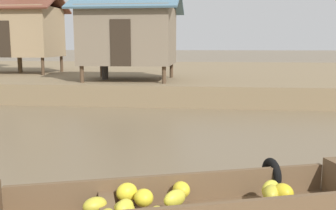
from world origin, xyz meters
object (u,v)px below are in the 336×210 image
banana_boat (184,205)px  stilt_house_left (16,31)px  vendor_person (105,58)px  stilt_house_mid_left (129,34)px

banana_boat → stilt_house_left: 18.14m
banana_boat → stilt_house_left: (-9.97, 14.90, 2.76)m
banana_boat → stilt_house_left: size_ratio=1.20×
banana_boat → vendor_person: vendor_person is taller
vendor_person → stilt_house_mid_left: bearing=-4.6°
stilt_house_mid_left → stilt_house_left: bearing=154.0°
banana_boat → stilt_house_mid_left: stilt_house_mid_left is taller
vendor_person → stilt_house_left: bearing=150.4°
stilt_house_left → vendor_person: size_ratio=2.98×
banana_boat → vendor_person: size_ratio=3.59×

